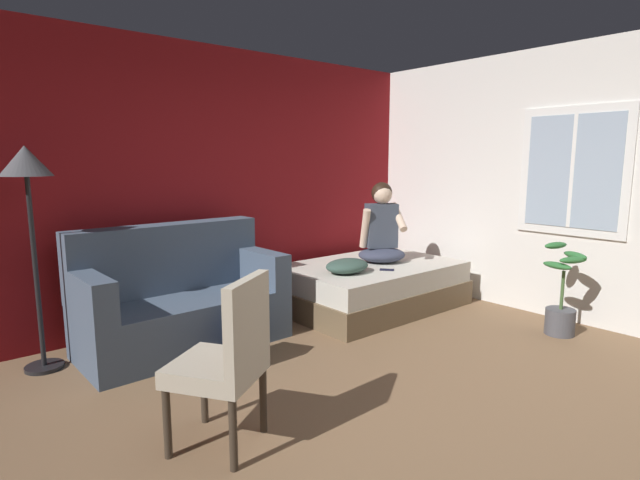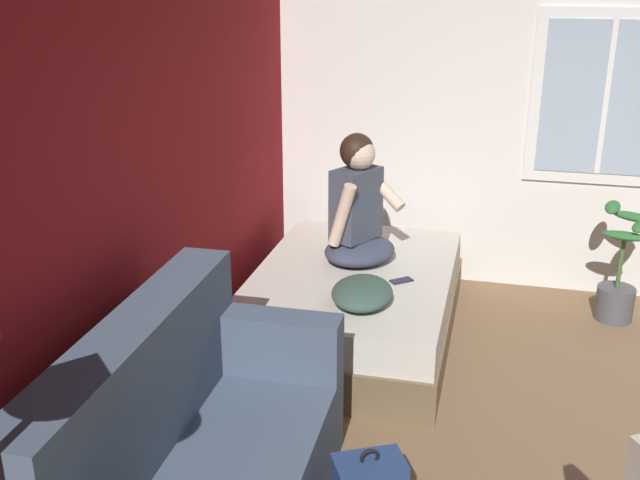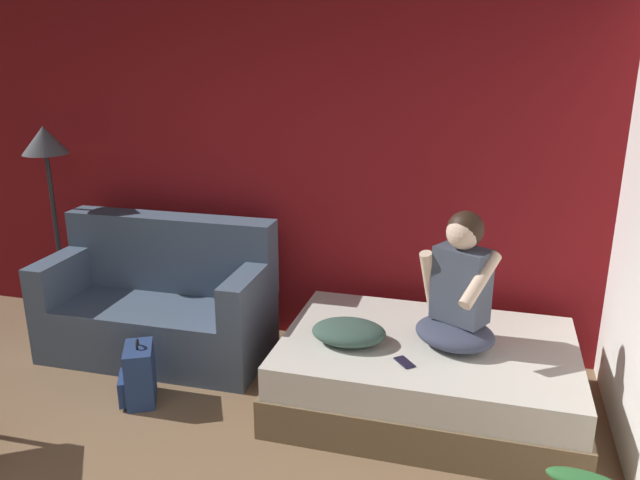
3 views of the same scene
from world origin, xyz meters
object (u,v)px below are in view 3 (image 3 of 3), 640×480
object	(u,v)px
couch	(161,303)
cell_phone	(404,362)
backpack	(139,375)
person_seated	(459,292)
floor_lamp	(47,160)
throw_pillow	(349,332)
bed	(426,374)

from	to	relation	value
couch	cell_phone	bearing A→B (deg)	-16.80
backpack	person_seated	bearing A→B (deg)	12.83
couch	cell_phone	world-z (taller)	couch
floor_lamp	person_seated	bearing A→B (deg)	-7.84
backpack	throw_pillow	xyz separation A→B (m)	(1.37, 0.30, 0.36)
couch	backpack	bearing A→B (deg)	-73.43
couch	person_seated	bearing A→B (deg)	-6.44
couch	cell_phone	size ratio (longest dim) A/B	11.91
throw_pillow	cell_phone	distance (m)	0.43
bed	person_seated	xyz separation A→B (m)	(0.17, 0.01, 0.60)
couch	throw_pillow	world-z (taller)	couch
bed	backpack	xyz separation A→B (m)	(-1.87, -0.45, -0.04)
couch	floor_lamp	xyz separation A→B (m)	(-1.04, 0.20, 1.04)
person_seated	throw_pillow	world-z (taller)	person_seated
cell_phone	bed	bearing A→B (deg)	31.79
bed	person_seated	world-z (taller)	person_seated
person_seated	bed	bearing A→B (deg)	-175.94
floor_lamp	couch	bearing A→B (deg)	-10.85
couch	throw_pillow	distance (m)	1.65
person_seated	throw_pillow	bearing A→B (deg)	-166.42
throw_pillow	backpack	bearing A→B (deg)	-167.53
cell_phone	couch	bearing A→B (deg)	123.03
person_seated	cell_phone	world-z (taller)	person_seated
throw_pillow	floor_lamp	world-z (taller)	floor_lamp
couch	person_seated	world-z (taller)	person_seated
bed	throw_pillow	size ratio (longest dim) A/B	4.02
floor_lamp	throw_pillow	bearing A→B (deg)	-13.16
cell_phone	floor_lamp	size ratio (longest dim) A/B	0.08
couch	throw_pillow	xyz separation A→B (m)	(1.59, -0.41, 0.16)
floor_lamp	cell_phone	bearing A→B (deg)	-14.78
person_seated	backpack	size ratio (longest dim) A/B	1.91
throw_pillow	bed	bearing A→B (deg)	16.72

